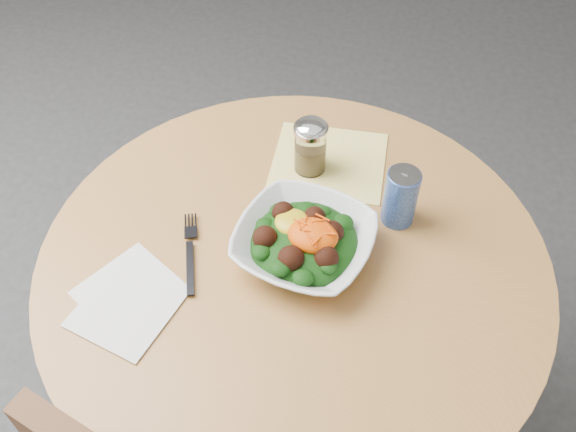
# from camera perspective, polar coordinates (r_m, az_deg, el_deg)

# --- Properties ---
(ground) EXTENTS (6.00, 6.00, 0.00)m
(ground) POSITION_cam_1_polar(r_m,az_deg,el_deg) (1.78, 0.34, -18.50)
(ground) COLOR #2F2F32
(ground) RESTS_ON ground
(table) EXTENTS (0.90, 0.90, 0.75)m
(table) POSITION_cam_1_polar(r_m,az_deg,el_deg) (1.29, 0.45, -8.99)
(table) COLOR black
(table) RESTS_ON ground
(cloth_napkin) EXTENTS (0.24, 0.23, 0.00)m
(cloth_napkin) POSITION_cam_1_polar(r_m,az_deg,el_deg) (1.29, 3.65, 4.85)
(cloth_napkin) COLOR yellow
(cloth_napkin) RESTS_ON table
(paper_napkins) EXTENTS (0.20, 0.22, 0.00)m
(paper_napkins) POSITION_cam_1_polar(r_m,az_deg,el_deg) (1.10, -14.02, -7.28)
(paper_napkins) COLOR silver
(paper_napkins) RESTS_ON table
(salad_bowl) EXTENTS (0.26, 0.26, 0.09)m
(salad_bowl) POSITION_cam_1_polar(r_m,az_deg,el_deg) (1.11, 1.47, -2.28)
(salad_bowl) COLOR silver
(salad_bowl) RESTS_ON table
(fork) EXTENTS (0.09, 0.17, 0.00)m
(fork) POSITION_cam_1_polar(r_m,az_deg,el_deg) (1.14, -8.68, -3.00)
(fork) COLOR black
(fork) RESTS_ON table
(spice_shaker) EXTENTS (0.07, 0.07, 0.12)m
(spice_shaker) POSITION_cam_1_polar(r_m,az_deg,el_deg) (1.23, 2.01, 6.20)
(spice_shaker) COLOR silver
(spice_shaker) RESTS_ON table
(beverage_can) EXTENTS (0.06, 0.06, 0.12)m
(beverage_can) POSITION_cam_1_polar(r_m,az_deg,el_deg) (1.16, 9.98, 1.70)
(beverage_can) COLOR navy
(beverage_can) RESTS_ON table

